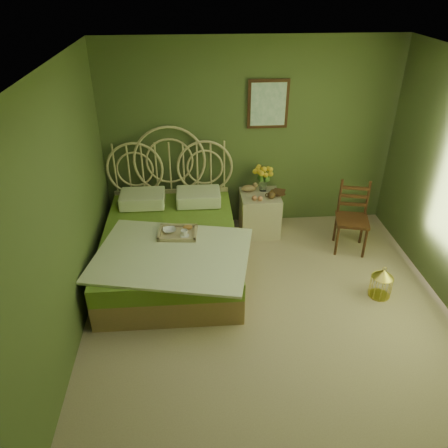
{
  "coord_description": "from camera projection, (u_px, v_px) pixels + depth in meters",
  "views": [
    {
      "loc": [
        -0.78,
        -3.43,
        3.3
      ],
      "look_at": [
        -0.44,
        1.0,
        0.68
      ],
      "focal_mm": 35.0,
      "sensor_mm": 36.0,
      "label": 1
    }
  ],
  "objects": [
    {
      "name": "floor",
      "position": [
        272.0,
        324.0,
        4.67
      ],
      "size": [
        4.5,
        4.5,
        0.0
      ],
      "primitive_type": "plane",
      "color": "tan",
      "rests_on": "ground"
    },
    {
      "name": "ceiling",
      "position": [
        291.0,
        72.0,
        3.35
      ],
      "size": [
        4.5,
        4.5,
        0.0
      ],
      "primitive_type": "plane",
      "rotation": [
        3.14,
        0.0,
        0.0
      ],
      "color": "silver",
      "rests_on": "wall_back"
    },
    {
      "name": "wall_back",
      "position": [
        249.0,
        137.0,
        5.94
      ],
      "size": [
        4.0,
        0.0,
        4.0
      ],
      "primitive_type": "plane",
      "rotation": [
        1.57,
        0.0,
        0.0
      ],
      "color": "#46562D",
      "rests_on": "floor"
    },
    {
      "name": "wall_left",
      "position": [
        58.0,
        227.0,
        3.88
      ],
      "size": [
        0.0,
        4.5,
        4.5
      ],
      "primitive_type": "plane",
      "rotation": [
        1.57,
        0.0,
        1.57
      ],
      "color": "#46562D",
      "rests_on": "floor"
    },
    {
      "name": "wall_art",
      "position": [
        268.0,
        104.0,
        5.71
      ],
      "size": [
        0.54,
        0.04,
        0.64
      ],
      "color": "#311A0D",
      "rests_on": "wall_back"
    },
    {
      "name": "bed",
      "position": [
        171.0,
        245.0,
        5.42
      ],
      "size": [
        1.91,
        2.41,
        1.49
      ],
      "color": "#A37751",
      "rests_on": "floor"
    },
    {
      "name": "nightstand",
      "position": [
        260.0,
        209.0,
        6.14
      ],
      "size": [
        0.54,
        0.54,
        1.02
      ],
      "color": "beige",
      "rests_on": "floor"
    },
    {
      "name": "chair",
      "position": [
        351.0,
        212.0,
        5.73
      ],
      "size": [
        0.5,
        0.5,
        0.93
      ],
      "rotation": [
        0.0,
        0.0,
        -0.24
      ],
      "color": "#311A0D",
      "rests_on": "floor"
    },
    {
      "name": "birdcage",
      "position": [
        381.0,
        283.0,
        4.99
      ],
      "size": [
        0.24,
        0.24,
        0.36
      ],
      "rotation": [
        0.0,
        0.0,
        0.22
      ],
      "color": "gold",
      "rests_on": "floor"
    },
    {
      "name": "book_lower",
      "position": [
        273.0,
        193.0,
        6.04
      ],
      "size": [
        0.17,
        0.22,
        0.02
      ],
      "primitive_type": "imported",
      "rotation": [
        0.0,
        0.0,
        0.12
      ],
      "color": "#381E0F",
      "rests_on": "nightstand"
    },
    {
      "name": "book_upper",
      "position": [
        273.0,
        192.0,
        6.03
      ],
      "size": [
        0.22,
        0.26,
        0.02
      ],
      "primitive_type": "imported",
      "rotation": [
        0.0,
        0.0,
        -0.34
      ],
      "color": "#472819",
      "rests_on": "nightstand"
    },
    {
      "name": "cereal_bowl",
      "position": [
        169.0,
        230.0,
        5.2
      ],
      "size": [
        0.18,
        0.18,
        0.04
      ],
      "primitive_type": "imported",
      "rotation": [
        0.0,
        0.0,
        0.17
      ],
      "color": "white",
      "rests_on": "bed"
    },
    {
      "name": "coffee_cup",
      "position": [
        184.0,
        233.0,
        5.1
      ],
      "size": [
        0.09,
        0.09,
        0.08
      ],
      "primitive_type": "imported",
      "rotation": [
        0.0,
        0.0,
        -0.05
      ],
      "color": "white",
      "rests_on": "bed"
    }
  ]
}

